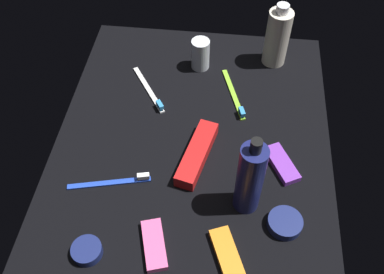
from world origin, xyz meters
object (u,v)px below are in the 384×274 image
at_px(lotion_bottle, 250,179).
at_px(toothbrush_lime, 235,96).
at_px(deodorant_stick, 200,54).
at_px(snack_bar_pink, 154,245).
at_px(toothpaste_box_red, 197,154).
at_px(snack_bar_orange, 227,253).
at_px(bodywash_bottle, 277,37).
at_px(toothbrush_white, 150,91).
at_px(snack_bar_purple, 282,164).
at_px(cream_tin_left, 87,251).
at_px(toothbrush_blue, 114,182).
at_px(cream_tin_right, 285,223).

height_order(lotion_bottle, toothbrush_lime, lotion_bottle).
relative_size(deodorant_stick, snack_bar_pink, 0.82).
bearing_deg(toothpaste_box_red, snack_bar_orange, 33.47).
relative_size(lotion_bottle, snack_bar_pink, 2.02).
xyz_separation_m(bodywash_bottle, toothbrush_lime, (0.15, -0.10, -0.08)).
xyz_separation_m(lotion_bottle, bodywash_bottle, (-0.46, 0.06, -0.01)).
bearing_deg(toothbrush_white, snack_bar_purple, 59.86).
bearing_deg(deodorant_stick, cream_tin_left, -16.25).
bearing_deg(lotion_bottle, toothpaste_box_red, -132.82).
height_order(snack_bar_purple, snack_bar_pink, same).
bearing_deg(bodywash_bottle, cream_tin_left, -30.80).
xyz_separation_m(snack_bar_orange, snack_bar_purple, (-0.22, 0.11, 0.00)).
relative_size(deodorant_stick, toothbrush_blue, 0.48).
xyz_separation_m(toothbrush_lime, toothbrush_white, (0.01, -0.22, 0.00)).
distance_m(lotion_bottle, deodorant_stick, 0.44).
bearing_deg(snack_bar_pink, cream_tin_left, -94.81).
xyz_separation_m(toothbrush_lime, snack_bar_pink, (0.42, -0.14, 0.00)).
height_order(bodywash_bottle, cream_tin_left, bodywash_bottle).
distance_m(bodywash_bottle, snack_bar_orange, 0.59).
distance_m(bodywash_bottle, snack_bar_pink, 0.62).
bearing_deg(toothbrush_lime, snack_bar_purple, 29.97).
bearing_deg(toothbrush_blue, lotion_bottle, 86.39).
bearing_deg(cream_tin_right, cream_tin_left, -74.96).
bearing_deg(deodorant_stick, lotion_bottle, 18.38).
height_order(snack_bar_purple, cream_tin_right, cream_tin_right).
bearing_deg(snack_bar_pink, snack_bar_orange, 72.24).
height_order(toothbrush_blue, toothpaste_box_red, toothpaste_box_red).
xyz_separation_m(snack_bar_purple, cream_tin_left, (0.25, -0.38, 0.00)).
height_order(lotion_bottle, snack_bar_pink, lotion_bottle).
distance_m(toothbrush_blue, toothpaste_box_red, 0.19).
bearing_deg(bodywash_bottle, snack_bar_orange, -9.07).
relative_size(bodywash_bottle, toothpaste_box_red, 1.01).
xyz_separation_m(lotion_bottle, snack_bar_orange, (0.12, -0.03, -0.09)).
bearing_deg(toothpaste_box_red, lotion_bottle, 60.75).
xyz_separation_m(lotion_bottle, snack_bar_pink, (0.12, -0.17, -0.09)).
bearing_deg(cream_tin_left, toothbrush_lime, 149.85).
xyz_separation_m(toothbrush_lime, snack_bar_purple, (0.20, 0.11, 0.00)).
height_order(toothpaste_box_red, snack_bar_orange, toothpaste_box_red).
height_order(lotion_bottle, bodywash_bottle, lotion_bottle).
distance_m(bodywash_bottle, cream_tin_right, 0.51).
height_order(toothbrush_lime, snack_bar_orange, toothbrush_lime).
bearing_deg(snack_bar_purple, deodorant_stick, -172.92).
height_order(lotion_bottle, toothbrush_blue, lotion_bottle).
bearing_deg(bodywash_bottle, toothbrush_white, -63.11).
distance_m(toothbrush_white, cream_tin_left, 0.45).
relative_size(cream_tin_left, cream_tin_right, 0.85).
bearing_deg(toothbrush_lime, cream_tin_left, -30.15).
relative_size(deodorant_stick, toothpaste_box_red, 0.48).
relative_size(toothpaste_box_red, cream_tin_right, 2.51).
height_order(toothbrush_blue, cream_tin_right, same).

